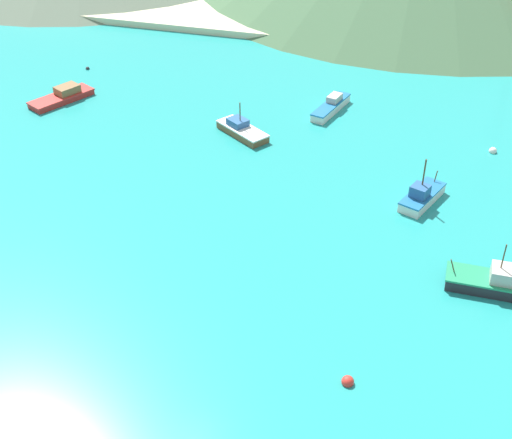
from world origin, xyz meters
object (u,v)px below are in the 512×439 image
Objects in this scene: fishing_boat_0 at (63,96)px; fishing_boat_5 at (331,106)px; fishing_boat_3 at (242,130)px; buoy_2 at (493,151)px; fishing_boat_2 at (494,282)px; buoy_1 at (88,69)px; buoy_0 at (348,382)px; fishing_boat_1 at (422,196)px.

fishing_boat_5 is (39.35, 7.27, 0.06)m from fishing_boat_0.
fishing_boat_3 is at bearing -135.06° from fishing_boat_5.
fishing_boat_2 is at bearing -89.80° from buoy_2.
fishing_boat_3 reaches higher than buoy_1.
buoy_0 reaches higher than buoy_2.
buoy_2 is (11.72, 44.88, -0.01)m from buoy_0.
buoy_0 is at bearing -46.71° from buoy_1.
fishing_boat_2 is 20.00m from buoy_0.
buoy_2 is at bearing 0.95° from fishing_boat_0.
buoy_0 is (50.43, -43.84, -0.51)m from fishing_boat_0.
fishing_boat_0 is at bearing -80.78° from buoy_1.
fishing_boat_0 is 9.92× the size of buoy_2.
buoy_1 is (-41.25, 4.44, -0.66)m from fishing_boat_5.
fishing_boat_5 is 14.97× the size of buoy_1.
fishing_boat_1 is 0.83× the size of fishing_boat_5.
fishing_boat_0 is 1.09× the size of fishing_boat_5.
fishing_boat_1 is at bearing -24.47° from buoy_1.
fishing_boat_2 is at bearing 53.72° from buoy_0.
fishing_boat_0 is 1.31× the size of fishing_boat_1.
fishing_boat_5 is at bearing 10.47° from fishing_boat_0.
fishing_boat_2 is at bearing -31.59° from buoy_1.
fishing_boat_3 is at bearing 143.64° from fishing_boat_2.
buoy_2 reaches higher than buoy_1.
fishing_boat_2 is 41.44m from fishing_boat_3.
fishing_boat_2 reaches higher than fishing_boat_5.
fishing_boat_3 reaches higher than fishing_boat_0.
fishing_boat_2 is (62.25, -27.74, 0.27)m from fishing_boat_0.
buoy_0 is (11.08, -51.11, -0.58)m from fishing_boat_5.
fishing_boat_0 is 11.88m from buoy_1.
fishing_boat_5 is (-14.72, 21.03, -0.13)m from fishing_boat_1.
fishing_boat_5 reaches higher than buoy_0.
fishing_boat_3 is at bearing 157.20° from fishing_boat_1.
fishing_boat_5 is at bearing 123.20° from fishing_boat_2.
fishing_boat_3 is at bearing -172.80° from buoy_2.
fishing_boat_1 reaches higher than fishing_boat_2.
fishing_boat_0 is at bearing 155.98° from fishing_boat_2.
fishing_boat_5 is 9.14× the size of buoy_2.
buoy_2 is (22.81, -6.24, -0.59)m from fishing_boat_5.
buoy_2 is (62.15, 1.03, -0.53)m from fishing_boat_0.
buoy_0 is (-11.82, -16.11, -0.78)m from fishing_boat_2.
fishing_boat_2 is 8.12× the size of buoy_0.
fishing_boat_3 is 7.65× the size of buoy_0.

